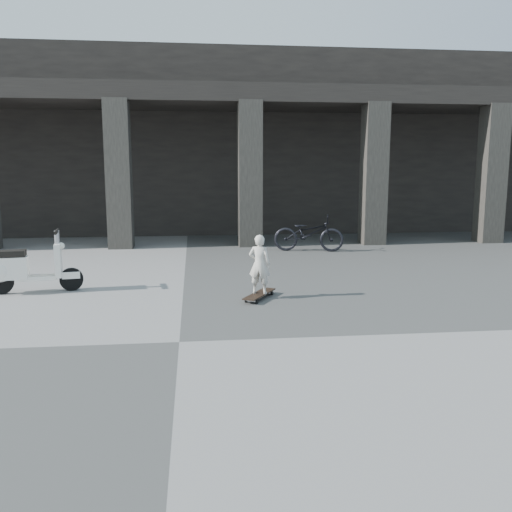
{
  "coord_description": "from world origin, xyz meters",
  "views": [
    {
      "loc": [
        0.21,
        -6.66,
        2.17
      ],
      "look_at": [
        1.29,
        2.67,
        0.65
      ],
      "focal_mm": 38.0,
      "sensor_mm": 36.0,
      "label": 1
    }
  ],
  "objects": [
    {
      "name": "bicycle",
      "position": [
        3.22,
        7.3,
        0.48
      ],
      "size": [
        1.93,
        1.05,
        0.96
      ],
      "primitive_type": "imported",
      "rotation": [
        0.0,
        0.0,
        1.33
      ],
      "color": "black",
      "rests_on": "ground"
    },
    {
      "name": "scooter",
      "position": [
        -2.84,
        3.07,
        0.44
      ],
      "size": [
        1.58,
        0.61,
        1.1
      ],
      "rotation": [
        0.0,
        0.0,
        0.14
      ],
      "color": "black",
      "rests_on": "ground"
    },
    {
      "name": "colonnade",
      "position": [
        -0.0,
        13.77,
        3.03
      ],
      "size": [
        28.0,
        8.82,
        6.0
      ],
      "color": "black",
      "rests_on": "ground"
    },
    {
      "name": "ground",
      "position": [
        0.0,
        0.0,
        0.0
      ],
      "size": [
        90.0,
        90.0,
        0.0
      ],
      "primitive_type": "plane",
      "color": "#464643",
      "rests_on": "ground"
    },
    {
      "name": "longboard",
      "position": [
        1.29,
        2.17,
        0.07
      ],
      "size": [
        0.66,
        0.91,
        0.09
      ],
      "rotation": [
        0.0,
        0.0,
        1.04
      ],
      "color": "black",
      "rests_on": "ground"
    },
    {
      "name": "child",
      "position": [
        1.29,
        2.17,
        0.59
      ],
      "size": [
        0.42,
        0.35,
        1.0
      ],
      "primitive_type": "imported",
      "rotation": [
        0.0,
        0.0,
        2.8
      ],
      "color": "beige",
      "rests_on": "longboard"
    }
  ]
}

